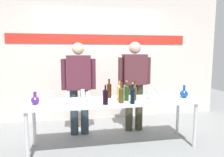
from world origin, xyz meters
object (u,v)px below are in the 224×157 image
object	(u,v)px
wine_glass_left_0	(47,99)
wine_glass_right_4	(159,93)
wine_bottle_7	(127,92)
wine_glass_left_4	(53,93)
wine_bottle_1	(122,90)
presenter_left	(79,83)
wine_bottle_5	(109,90)
wine_glass_right_0	(157,89)
wine_bottle_6	(121,94)
decanter_blue_right	(184,94)
wine_bottle_4	(105,96)
decanter_blue_left	(35,100)
wine_glass_left_3	(83,92)
presenter_right	(134,80)
wine_glass_right_1	(173,91)
wine_bottle_2	(134,92)
wine_glass_left_5	(83,98)
wine_glass_right_5	(172,93)
wine_glass_left_1	(88,95)
wine_glass_right_2	(149,93)
wine_bottle_3	(133,95)
wine_glass_right_3	(153,95)
wine_glass_left_2	(67,96)
display_table	(114,104)
wine_bottle_0	(119,92)

from	to	relation	value
wine_glass_left_0	wine_glass_right_4	world-z (taller)	same
wine_bottle_7	wine_glass_left_4	world-z (taller)	wine_bottle_7
wine_bottle_1	wine_glass_left_0	distance (m)	1.22
presenter_left	wine_glass_left_4	xyz separation A→B (m)	(-0.42, -0.40, -0.09)
wine_bottle_5	wine_glass_right_0	bearing A→B (deg)	4.76
wine_bottle_6	wine_bottle_1	bearing A→B (deg)	75.74
decanter_blue_right	wine_bottle_4	xyz separation A→B (m)	(-1.33, -0.19, 0.05)
decanter_blue_left	wine_glass_right_4	size ratio (longest dim) A/B	1.10
wine_bottle_6	wine_glass_left_3	bearing A→B (deg)	141.47
presenter_right	wine_glass_right_1	world-z (taller)	presenter_right
decanter_blue_left	presenter_right	size ratio (longest dim) A/B	0.11
wine_bottle_2	decanter_blue_left	bearing A→B (deg)	179.33
wine_glass_left_0	wine_glass_right_1	bearing A→B (deg)	8.30
wine_glass_left_5	wine_bottle_1	bearing A→B (deg)	31.54
presenter_left	wine_bottle_2	xyz separation A→B (m)	(0.83, -0.67, -0.07)
presenter_left	wine_bottle_5	world-z (taller)	presenter_left
wine_glass_left_3	wine_glass_left_4	xyz separation A→B (m)	(-0.47, -0.04, 0.00)
wine_bottle_5	wine_bottle_6	bearing A→B (deg)	-73.81
wine_bottle_2	wine_glass_right_5	xyz separation A→B (m)	(0.64, 0.03, -0.03)
wine_glass_left_0	wine_glass_left_1	world-z (taller)	wine_glass_left_0
decanter_blue_left	wine_glass_right_4	world-z (taller)	decanter_blue_left
decanter_blue_right	wine_glass_right_0	xyz separation A→B (m)	(-0.33, 0.31, 0.04)
wine_glass_right_2	wine_glass_right_5	distance (m)	0.39
wine_bottle_5	wine_bottle_3	bearing A→B (deg)	-60.49
wine_bottle_4	wine_glass_right_2	distance (m)	0.75
wine_bottle_6	wine_glass_right_3	distance (m)	0.48
wine_glass_right_2	wine_bottle_3	bearing A→B (deg)	-145.76
decanter_blue_left	wine_glass_left_2	distance (m)	0.45
wine_glass_left_2	wine_glass_left_4	size ratio (longest dim) A/B	1.10
display_table	wine_glass_left_2	distance (m)	0.74
decanter_blue_right	wine_glass_left_2	distance (m)	1.88
wine_glass_right_3	wine_bottle_1	bearing A→B (deg)	132.33
decanter_blue_left	wine_bottle_3	bearing A→B (deg)	-9.33
wine_glass_left_4	presenter_right	bearing A→B (deg)	15.54
display_table	wine_bottle_2	xyz separation A→B (m)	(0.31, -0.06, 0.18)
wine_bottle_0	wine_bottle_1	bearing A→B (deg)	68.69
wine_glass_left_3	wine_glass_left_4	distance (m)	0.47
wine_glass_left_5	wine_glass_right_1	size ratio (longest dim) A/B	1.16
presenter_left	wine_glass_right_1	distance (m)	1.64
wine_glass_left_4	wine_glass_left_5	xyz separation A→B (m)	(0.46, -0.41, 0.00)
presenter_right	wine_glass_right_2	xyz separation A→B (m)	(0.04, -0.65, -0.12)
presenter_left	wine_glass_right_4	size ratio (longest dim) A/B	9.89
wine_bottle_7	wine_glass_left_1	distance (m)	0.60
wine_glass_left_1	wine_bottle_0	bearing A→B (deg)	-5.92
presenter_left	wine_glass_right_3	distance (m)	1.36
decanter_blue_left	wine_glass_right_1	xyz separation A→B (m)	(2.18, 0.10, 0.03)
decanter_blue_left	decanter_blue_right	size ratio (longest dim) A/B	0.87
decanter_blue_left	wine_glass_right_1	distance (m)	2.18
wine_glass_left_5	wine_glass_right_0	world-z (taller)	wine_glass_left_5
display_table	wine_glass_right_5	xyz separation A→B (m)	(0.95, -0.02, 0.15)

